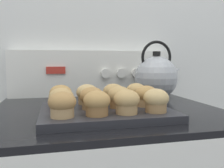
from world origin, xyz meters
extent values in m
cube|color=silver|center=(0.00, 0.72, 1.20)|extent=(8.00, 0.05, 2.40)
cube|color=black|center=(0.00, 0.36, 0.91)|extent=(0.77, 0.68, 0.02)
cube|color=white|center=(0.00, 0.67, 1.03)|extent=(0.76, 0.05, 0.21)
cube|color=#B72D23|center=(-0.17, 0.64, 1.04)|extent=(0.08, 0.01, 0.03)
cylinder|color=white|center=(0.06, 0.63, 1.03)|extent=(0.04, 0.02, 0.04)
cylinder|color=white|center=(0.13, 0.63, 1.03)|extent=(0.04, 0.02, 0.04)
cylinder|color=white|center=(0.21, 0.63, 1.03)|extent=(0.04, 0.02, 0.04)
cylinder|color=white|center=(0.28, 0.63, 1.03)|extent=(0.04, 0.02, 0.04)
cube|color=#28282D|center=(-0.03, 0.24, 0.93)|extent=(0.38, 0.30, 0.02)
cylinder|color=tan|center=(-0.16, 0.15, 0.96)|extent=(0.06, 0.06, 0.03)
ellipsoid|color=#B2844C|center=(-0.16, 0.15, 0.98)|extent=(0.07, 0.07, 0.05)
cylinder|color=olive|center=(-0.07, 0.15, 0.96)|extent=(0.06, 0.06, 0.03)
ellipsoid|color=tan|center=(-0.07, 0.15, 0.98)|extent=(0.07, 0.07, 0.05)
cylinder|color=tan|center=(0.01, 0.15, 0.96)|extent=(0.06, 0.06, 0.03)
ellipsoid|color=tan|center=(0.01, 0.15, 0.98)|extent=(0.07, 0.07, 0.05)
cylinder|color=#A37A4C|center=(0.10, 0.16, 0.96)|extent=(0.06, 0.06, 0.03)
ellipsoid|color=tan|center=(0.10, 0.16, 0.98)|extent=(0.07, 0.07, 0.05)
cylinder|color=#A37A4C|center=(-0.16, 0.24, 0.96)|extent=(0.06, 0.06, 0.03)
ellipsoid|color=tan|center=(-0.16, 0.24, 0.98)|extent=(0.07, 0.07, 0.05)
cylinder|color=#A37A4C|center=(-0.07, 0.24, 0.96)|extent=(0.06, 0.06, 0.03)
ellipsoid|color=#B2844C|center=(-0.07, 0.24, 0.98)|extent=(0.07, 0.07, 0.05)
cylinder|color=olive|center=(0.02, 0.24, 0.96)|extent=(0.06, 0.06, 0.03)
ellipsoid|color=tan|center=(0.02, 0.24, 0.98)|extent=(0.07, 0.07, 0.05)
cylinder|color=tan|center=(0.10, 0.24, 0.96)|extent=(0.06, 0.06, 0.03)
ellipsoid|color=tan|center=(0.10, 0.24, 0.98)|extent=(0.07, 0.07, 0.05)
cylinder|color=#A37A4C|center=(-0.16, 0.33, 0.96)|extent=(0.06, 0.06, 0.03)
ellipsoid|color=tan|center=(-0.16, 0.33, 0.98)|extent=(0.07, 0.07, 0.05)
cylinder|color=tan|center=(-0.07, 0.33, 0.96)|extent=(0.06, 0.06, 0.03)
ellipsoid|color=tan|center=(-0.07, 0.33, 0.98)|extent=(0.07, 0.07, 0.05)
cylinder|color=tan|center=(0.02, 0.32, 0.96)|extent=(0.06, 0.06, 0.03)
ellipsoid|color=tan|center=(0.02, 0.32, 0.98)|extent=(0.07, 0.07, 0.05)
cylinder|color=#A37A4C|center=(0.10, 0.32, 0.96)|extent=(0.06, 0.06, 0.03)
ellipsoid|color=tan|center=(0.10, 0.32, 0.98)|extent=(0.07, 0.07, 0.05)
sphere|color=#ADAFB5|center=(0.25, 0.50, 1.01)|extent=(0.19, 0.19, 0.19)
cylinder|color=black|center=(0.25, 0.50, 1.12)|extent=(0.03, 0.03, 0.02)
cone|color=#ADAFB5|center=(0.34, 0.51, 1.04)|extent=(0.09, 0.05, 0.07)
torus|color=black|center=(0.25, 0.50, 1.10)|extent=(0.14, 0.02, 0.14)
camera|label=1|loc=(-0.17, -0.45, 1.09)|focal=38.00mm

